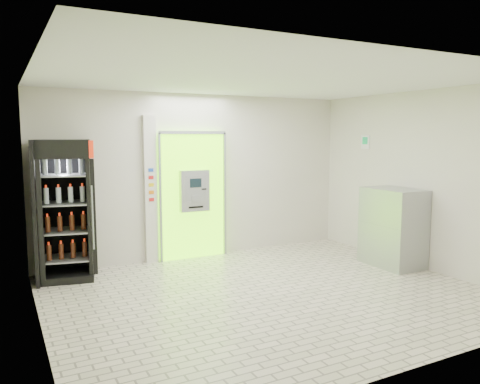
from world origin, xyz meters
TOP-DOWN VIEW (x-y plane):
  - ground at (0.00, 0.00)m, footprint 6.00×6.00m
  - room_shell at (0.00, 0.00)m, footprint 6.00×6.00m
  - atm_assembly at (-0.20, 2.41)m, footprint 1.30×0.24m
  - pillar at (-0.98, 2.45)m, footprint 0.22×0.11m
  - beverage_cooler at (-2.46, 2.14)m, footprint 0.95×0.90m
  - steel_cabinet at (2.65, 0.29)m, footprint 0.69×1.01m
  - exit_sign at (2.99, 1.40)m, footprint 0.02×0.22m

SIDE VIEW (x-z plane):
  - ground at x=0.00m, z-range 0.00..0.00m
  - steel_cabinet at x=2.65m, z-range 0.00..1.34m
  - beverage_cooler at x=-2.46m, z-range -0.04..2.14m
  - atm_assembly at x=-0.20m, z-range 0.01..2.34m
  - pillar at x=-0.98m, z-range 0.00..2.60m
  - room_shell at x=0.00m, z-range -1.16..4.84m
  - exit_sign at x=2.99m, z-range 1.99..2.25m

